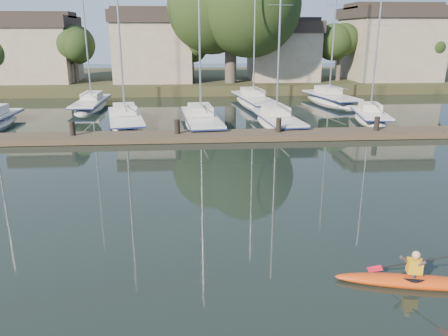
{
  "coord_description": "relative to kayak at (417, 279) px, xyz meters",
  "views": [
    {
      "loc": [
        -2.13,
        -11.18,
        6.05
      ],
      "look_at": [
        -0.97,
        4.36,
        1.2
      ],
      "focal_mm": 35.0,
      "sensor_mm": 36.0,
      "label": 1
    }
  ],
  "objects": [
    {
      "name": "sailboat_4",
      "position": [
        7.33,
        21.11,
        -0.34
      ],
      "size": [
        3.1,
        6.94,
        11.39
      ],
      "rotation": [
        0.0,
        0.0,
        -0.17
      ],
      "color": "silver",
      "rests_on": "ground"
    },
    {
      "name": "sailboat_1",
      "position": [
        -10.1,
        20.88,
        -0.36
      ],
      "size": [
        3.85,
        9.18,
        14.59
      ],
      "rotation": [
        0.0,
        0.0,
        0.19
      ],
      "color": "silver",
      "rests_on": "ground"
    },
    {
      "name": "shore",
      "position": [
        -1.78,
        42.3,
        3.07
      ],
      "size": [
        90.0,
        25.25,
        12.75
      ],
      "color": "#2D381C",
      "rests_on": "ground"
    },
    {
      "name": "sailboat_5",
      "position": [
        -13.99,
        28.27,
        -0.34
      ],
      "size": [
        2.18,
        9.03,
        14.92
      ],
      "rotation": [
        0.0,
        0.0,
        -0.01
      ],
      "color": "silver",
      "rests_on": "ground"
    },
    {
      "name": "sailboat_6",
      "position": [
        -0.02,
        29.09,
        -0.36
      ],
      "size": [
        3.65,
        10.85,
        16.92
      ],
      "rotation": [
        0.0,
        0.0,
        0.14
      ],
      "color": "silver",
      "rests_on": "ground"
    },
    {
      "name": "dock",
      "position": [
        -3.4,
        16.01,
        0.05
      ],
      "size": [
        34.0,
        2.0,
        1.8
      ],
      "color": "#4D402C",
      "rests_on": "ground"
    },
    {
      "name": "ground",
      "position": [
        -3.4,
        2.01,
        -0.16
      ],
      "size": [
        160.0,
        160.0,
        0.0
      ],
      "primitive_type": "plane",
      "color": "black",
      "rests_on": "ground"
    },
    {
      "name": "sailboat_7",
      "position": [
        7.06,
        29.69,
        -0.37
      ],
      "size": [
        3.98,
        9.23,
        14.44
      ],
      "rotation": [
        0.0,
        0.0,
        0.19
      ],
      "color": "silver",
      "rests_on": "ground"
    },
    {
      "name": "kayak",
      "position": [
        0.0,
        0.0,
        0.0
      ],
      "size": [
        4.12,
        1.35,
        1.31
      ],
      "rotation": [
        0.0,
        0.0,
        -0.2
      ],
      "color": "#C93C0F",
      "rests_on": "ground"
    },
    {
      "name": "sailboat_2",
      "position": [
        -4.89,
        20.21,
        -0.36
      ],
      "size": [
        3.12,
        9.76,
        15.88
      ],
      "rotation": [
        0.0,
        0.0,
        0.09
      ],
      "color": "silver",
      "rests_on": "ground"
    },
    {
      "name": "sailboat_3",
      "position": [
        0.27,
        19.81,
        -0.36
      ],
      "size": [
        2.98,
        8.5,
        13.43
      ],
      "rotation": [
        0.0,
        0.0,
        0.1
      ],
      "color": "silver",
      "rests_on": "ground"
    }
  ]
}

